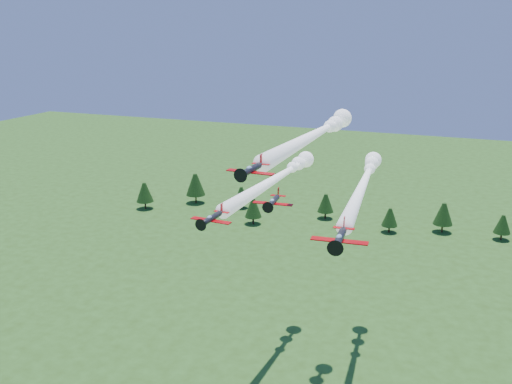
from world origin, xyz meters
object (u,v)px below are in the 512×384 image
(plane_right, at_px, (364,182))
(plane_slot, at_px, (273,201))
(plane_lead, at_px, (316,134))
(plane_left, at_px, (279,177))

(plane_right, xyz_separation_m, plane_slot, (-10.34, -23.95, 1.76))
(plane_lead, distance_m, plane_left, 18.18)
(plane_lead, xyz_separation_m, plane_slot, (-3.67, -11.91, -9.35))
(plane_left, xyz_separation_m, plane_slot, (6.55, -21.91, 1.89))
(plane_slot, bearing_deg, plane_left, 101.88)
(plane_right, relative_size, plane_slot, 8.06)
(plane_left, height_order, plane_right, plane_right)
(plane_lead, height_order, plane_left, plane_lead)
(plane_right, bearing_deg, plane_lead, -123.57)
(plane_lead, xyz_separation_m, plane_left, (-10.22, 10.00, -11.23))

